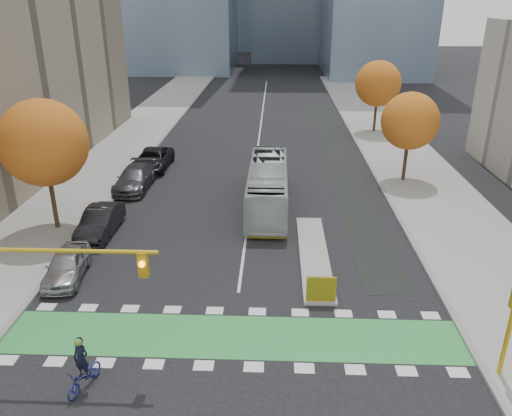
# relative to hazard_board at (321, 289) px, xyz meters

# --- Properties ---
(ground) EXTENTS (300.00, 300.00, 0.00)m
(ground) POSITION_rel_hazard_board_xyz_m (-4.00, -4.20, -0.80)
(ground) COLOR black
(ground) RESTS_ON ground
(sidewalk_west) EXTENTS (7.00, 120.00, 0.15)m
(sidewalk_west) POSITION_rel_hazard_board_xyz_m (-17.50, 15.80, -0.73)
(sidewalk_west) COLOR gray
(sidewalk_west) RESTS_ON ground
(sidewalk_east) EXTENTS (7.00, 120.00, 0.15)m
(sidewalk_east) POSITION_rel_hazard_board_xyz_m (9.50, 15.80, -0.73)
(sidewalk_east) COLOR gray
(sidewalk_east) RESTS_ON ground
(curb_west) EXTENTS (0.30, 120.00, 0.16)m
(curb_west) POSITION_rel_hazard_board_xyz_m (-14.00, 15.80, -0.73)
(curb_west) COLOR gray
(curb_west) RESTS_ON ground
(curb_east) EXTENTS (0.30, 120.00, 0.16)m
(curb_east) POSITION_rel_hazard_board_xyz_m (6.00, 15.80, -0.73)
(curb_east) COLOR gray
(curb_east) RESTS_ON ground
(bike_crossing) EXTENTS (20.00, 3.00, 0.01)m
(bike_crossing) POSITION_rel_hazard_board_xyz_m (-4.00, -2.70, -0.79)
(bike_crossing) COLOR green
(bike_crossing) RESTS_ON ground
(centre_line) EXTENTS (0.15, 70.00, 0.01)m
(centre_line) POSITION_rel_hazard_board_xyz_m (-4.00, 35.80, -0.80)
(centre_line) COLOR silver
(centre_line) RESTS_ON ground
(bike_lane_paint) EXTENTS (2.50, 50.00, 0.01)m
(bike_lane_paint) POSITION_rel_hazard_board_xyz_m (3.50, 25.80, -0.80)
(bike_lane_paint) COLOR black
(bike_lane_paint) RESTS_ON ground
(median_island) EXTENTS (1.60, 10.00, 0.16)m
(median_island) POSITION_rel_hazard_board_xyz_m (0.00, 4.80, -0.72)
(median_island) COLOR gray
(median_island) RESTS_ON ground
(hazard_board) EXTENTS (1.40, 0.12, 1.30)m
(hazard_board) POSITION_rel_hazard_board_xyz_m (0.00, 0.00, 0.00)
(hazard_board) COLOR yellow
(hazard_board) RESTS_ON median_island
(tree_west) EXTENTS (5.20, 5.20, 8.22)m
(tree_west) POSITION_rel_hazard_board_xyz_m (-16.00, 7.80, 4.82)
(tree_west) COLOR #332114
(tree_west) RESTS_ON ground
(tree_east_near) EXTENTS (4.40, 4.40, 7.08)m
(tree_east_near) POSITION_rel_hazard_board_xyz_m (8.00, 17.80, 4.06)
(tree_east_near) COLOR #332114
(tree_east_near) RESTS_ON ground
(tree_east_far) EXTENTS (4.80, 4.80, 7.65)m
(tree_east_far) POSITION_rel_hazard_board_xyz_m (8.50, 33.80, 4.44)
(tree_east_far) COLOR #332114
(tree_east_far) RESTS_ON ground
(traffic_signal_west) EXTENTS (8.53, 0.56, 5.20)m
(traffic_signal_west) POSITION_rel_hazard_board_xyz_m (-11.93, -4.71, 3.23)
(traffic_signal_west) COLOR #BF9914
(traffic_signal_west) RESTS_ON ground
(traffic_signal_east) EXTENTS (0.35, 0.43, 4.10)m
(traffic_signal_east) POSITION_rel_hazard_board_xyz_m (6.50, -4.71, 1.93)
(traffic_signal_east) COLOR #BF9914
(traffic_signal_east) RESTS_ON ground
(cyclist) EXTENTS (1.20, 2.03, 2.22)m
(cyclist) POSITION_rel_hazard_board_xyz_m (-9.25, -5.98, -0.06)
(cyclist) COLOR navy
(cyclist) RESTS_ON ground
(bus) EXTENTS (2.69, 11.24, 3.13)m
(bus) POSITION_rel_hazard_board_xyz_m (-2.76, 12.06, 0.76)
(bus) COLOR silver
(bus) RESTS_ON ground
(parked_car_a) EXTENTS (2.27, 4.61, 1.51)m
(parked_car_a) POSITION_rel_hazard_board_xyz_m (-13.00, 1.90, -0.04)
(parked_car_a) COLOR #9E9EA3
(parked_car_a) RESTS_ON ground
(parked_car_b) EXTENTS (1.78, 5.03, 1.65)m
(parked_car_b) POSITION_rel_hazard_board_xyz_m (-13.00, 7.21, 0.03)
(parked_car_b) COLOR black
(parked_car_b) RESTS_ON ground
(parked_car_c) EXTENTS (2.39, 5.79, 1.67)m
(parked_car_c) POSITION_rel_hazard_board_xyz_m (-13.00, 15.26, 0.04)
(parked_car_c) COLOR #444449
(parked_car_c) RESTS_ON ground
(parked_car_d) EXTENTS (2.84, 5.96, 1.64)m
(parked_car_d) POSITION_rel_hazard_board_xyz_m (-12.77, 20.26, 0.02)
(parked_car_d) COLOR black
(parked_car_d) RESTS_ON ground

